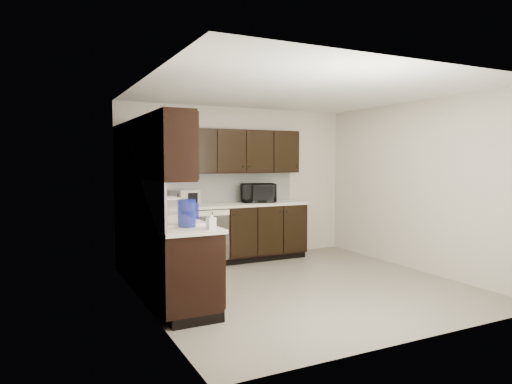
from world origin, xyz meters
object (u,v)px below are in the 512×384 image
at_px(storage_bin, 157,207).
at_px(blue_pitcher, 187,213).
at_px(toaster_oven, 185,198).
at_px(microwave, 258,193).
at_px(sink, 174,227).

relative_size(storage_bin, blue_pitcher, 1.83).
bearing_deg(blue_pitcher, toaster_oven, 76.62).
distance_m(microwave, blue_pitcher, 2.88).
bearing_deg(sink, toaster_oven, 68.79).
relative_size(sink, blue_pitcher, 2.88).
bearing_deg(sink, storage_bin, 89.62).
bearing_deg(toaster_oven, storage_bin, -147.45).
bearing_deg(storage_bin, sink, -90.38).
bearing_deg(microwave, blue_pitcher, -113.83).
bearing_deg(microwave, toaster_oven, -161.23).
relative_size(sink, toaster_oven, 2.11).
bearing_deg(microwave, sink, -120.07).
relative_size(toaster_oven, blue_pitcher, 1.37).
relative_size(microwave, toaster_oven, 1.41).
distance_m(sink, storage_bin, 0.80).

